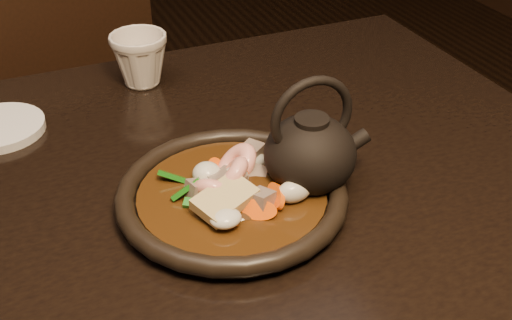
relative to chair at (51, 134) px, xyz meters
name	(u,v)px	position (x,y,z in m)	size (l,w,h in m)	color
chair	(51,134)	(0.00, 0.00, 0.00)	(0.52, 0.52, 0.89)	black
plate	(232,196)	(0.15, -0.71, 0.28)	(0.27, 0.27, 0.03)	black
stirfry	(234,190)	(0.16, -0.71, 0.29)	(0.16, 0.15, 0.07)	#341C09
tea_cup	(140,58)	(0.14, -0.36, 0.31)	(0.09, 0.08, 0.09)	beige
teapot	(311,150)	(0.25, -0.71, 0.32)	(0.14, 0.11, 0.15)	black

